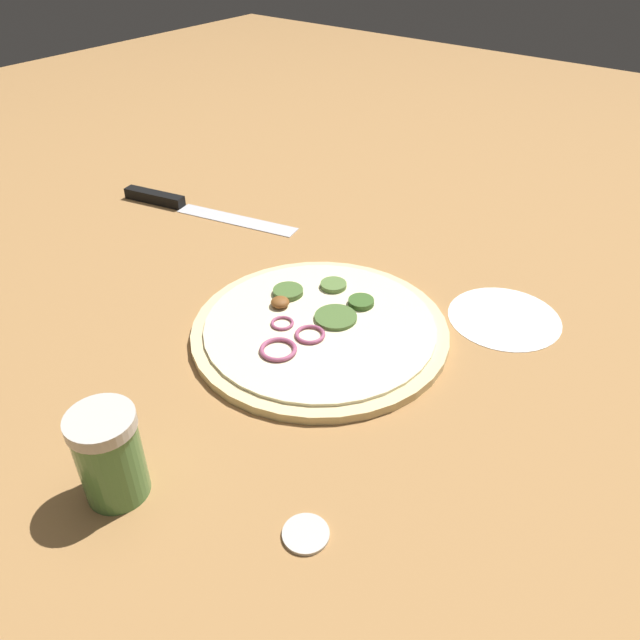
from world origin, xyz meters
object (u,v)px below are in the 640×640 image
Objects in this scene: pizza at (320,328)px; loose_cap at (306,533)px; knife at (178,204)px; spice_jar at (111,456)px.

pizza is 0.28m from loose_cap.
loose_cap is at bearing -45.32° from knife.
pizza is at bearing -89.41° from spice_jar.
spice_jar is (-0.40, 0.43, 0.04)m from knife.
pizza reaches higher than loose_cap.
spice_jar is at bearing -59.31° from knife.
loose_cap is at bearing 125.34° from pizza.
knife is 0.67m from loose_cap.
spice_jar is at bearing 22.35° from loose_cap.
pizza is at bearing -54.66° from loose_cap.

